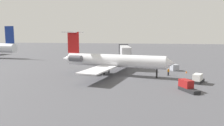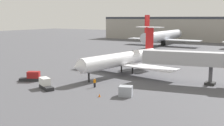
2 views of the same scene
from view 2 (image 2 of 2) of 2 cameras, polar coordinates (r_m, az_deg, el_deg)
ground_plane at (r=60.12m, az=-1.47°, el=-2.79°), size 400.00×400.00×0.10m
regional_jet at (r=62.09m, az=2.41°, el=0.92°), size 26.03×28.48×10.33m
jet_bridge at (r=55.03m, az=16.86°, el=0.79°), size 18.26×6.34×6.46m
ground_crew_marshaller at (r=50.53m, az=-3.59°, el=-4.08°), size 0.33×0.44×1.69m
baggage_tug_lead at (r=51.04m, az=-13.54°, el=-4.21°), size 4.21×2.98×1.90m
baggage_tug_trailing at (r=57.87m, az=-16.16°, el=-2.73°), size 4.16×3.23×1.90m
cargo_container_uld at (r=44.95m, az=2.84°, el=-5.79°), size 2.58×2.31×1.66m
traffic_cone_near at (r=44.63m, az=-2.60°, el=-6.64°), size 0.36×0.36×0.55m
terminal_building at (r=158.83m, az=19.78°, el=6.59°), size 122.81×18.24×13.12m
parked_airliner_west_end at (r=128.02m, az=10.51°, el=5.50°), size 33.51×39.87×13.67m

